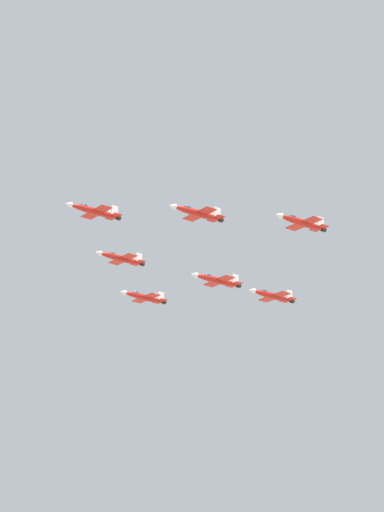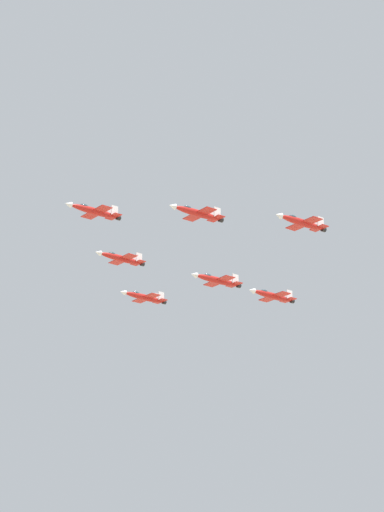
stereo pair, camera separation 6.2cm
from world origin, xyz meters
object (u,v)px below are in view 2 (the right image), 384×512
jet_lead (94,211)px  jet_left_wingman (197,213)px  jet_trailing (273,296)px  jet_left_outer (302,222)px  jet_right_wingman (121,258)px  jet_right_outer (144,297)px  jet_slot_rear (217,280)px

jet_lead → jet_left_wingman: 22.71m
jet_trailing → jet_left_outer: bearing=58.4°
jet_left_wingman → jet_trailing: bearing=-156.3°
jet_right_wingman → jet_trailing: 38.08m
jet_right_outer → jet_trailing: jet_right_outer is taller
jet_left_wingman → jet_right_outer: jet_left_wingman is taller
jet_right_outer → jet_slot_rear: 29.59m
jet_right_outer → jet_slot_rear: size_ratio=0.98×
jet_left_outer → jet_slot_rear: size_ratio=1.01×
jet_right_wingman → jet_trailing: bearing=156.6°
jet_left_outer → jet_right_wingman: bearing=-69.5°
jet_left_outer → jet_right_outer: size_ratio=1.03×
jet_right_outer → jet_left_wingman: bearing=67.4°
jet_slot_rear → jet_trailing: bearing=-179.1°
jet_lead → jet_right_wingman: jet_lead is taller
jet_lead → jet_right_outer: 45.71m
jet_slot_rear → jet_trailing: 17.30m
jet_right_wingman → jet_left_wingman: bearing=89.6°
jet_right_wingman → jet_right_outer: size_ratio=0.98×
jet_right_outer → jet_trailing: bearing=119.3°
jet_lead → jet_left_outer: size_ratio=0.98×
jet_right_wingman → jet_left_outer: jet_right_wingman is taller
jet_left_outer → jet_trailing: 34.58m
jet_left_wingman → jet_right_wingman: jet_left_wingman is taller
jet_right_outer → jet_lead: bearing=39.2°
jet_left_wingman → jet_right_wingman: 29.47m
jet_trailing → jet_right_outer: bearing=-60.6°
jet_left_wingman → jet_trailing: jet_left_wingman is taller
jet_left_outer → jet_right_outer: 58.82m
jet_left_wingman → jet_right_outer: size_ratio=1.03×
jet_right_wingman → jet_left_outer: (-41.83, -22.21, -0.50)m
jet_left_wingman → jet_trailing: size_ratio=1.01×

